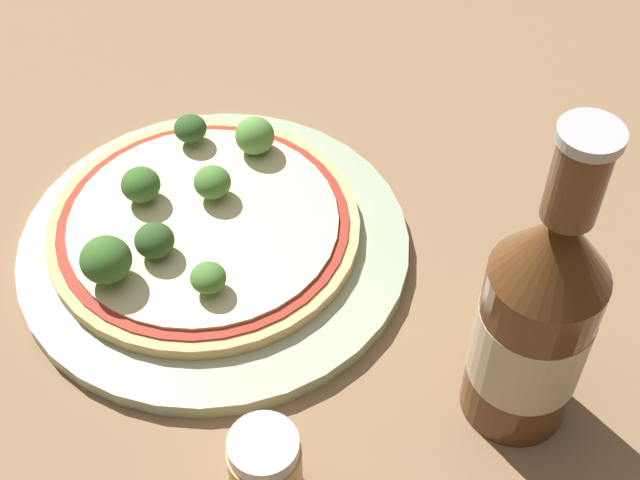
# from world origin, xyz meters

# --- Properties ---
(ground_plane) EXTENTS (3.00, 3.00, 0.00)m
(ground_plane) POSITION_xyz_m (0.00, 0.00, 0.00)
(ground_plane) COLOR #846647
(plate) EXTENTS (0.28, 0.28, 0.01)m
(plate) POSITION_xyz_m (0.00, 0.00, 0.01)
(plate) COLOR #A3B293
(plate) RESTS_ON ground_plane
(pizza) EXTENTS (0.22, 0.22, 0.01)m
(pizza) POSITION_xyz_m (-0.01, 0.00, 0.02)
(pizza) COLOR tan
(pizza) RESTS_ON plate
(broccoli_floret_0) EXTENTS (0.03, 0.03, 0.03)m
(broccoli_floret_0) POSITION_xyz_m (-0.01, -0.08, 0.04)
(broccoli_floret_0) COLOR #7A9E5B
(broccoli_floret_0) RESTS_ON pizza
(broccoli_floret_1) EXTENTS (0.02, 0.02, 0.02)m
(broccoli_floret_1) POSITION_xyz_m (0.04, -0.04, 0.04)
(broccoli_floret_1) COLOR #7A9E5B
(broccoli_floret_1) RESTS_ON pizza
(broccoli_floret_2) EXTENTS (0.03, 0.03, 0.02)m
(broccoli_floret_2) POSITION_xyz_m (-0.02, 0.02, 0.04)
(broccoli_floret_2) COLOR #7A9E5B
(broccoli_floret_2) RESTS_ON pizza
(broccoli_floret_3) EXTENTS (0.03, 0.03, 0.02)m
(broccoli_floret_3) POSITION_xyz_m (-0.01, -0.04, 0.04)
(broccoli_floret_3) COLOR #7A9E5B
(broccoli_floret_3) RESTS_ON pizza
(broccoli_floret_4) EXTENTS (0.02, 0.02, 0.02)m
(broccoli_floret_4) POSITION_xyz_m (-0.08, 0.05, 0.04)
(broccoli_floret_4) COLOR #7A9E5B
(broccoli_floret_4) RESTS_ON pizza
(broccoli_floret_5) EXTENTS (0.03, 0.03, 0.03)m
(broccoli_floret_5) POSITION_xyz_m (-0.06, -0.02, 0.04)
(broccoli_floret_5) COLOR #7A9E5B
(broccoli_floret_5) RESTS_ON pizza
(broccoli_floret_6) EXTENTS (0.03, 0.03, 0.03)m
(broccoli_floret_6) POSITION_xyz_m (-0.04, 0.07, 0.04)
(broccoli_floret_6) COLOR #7A9E5B
(broccoli_floret_6) RESTS_ON pizza
(beer_bottle) EXTENTS (0.07, 0.07, 0.22)m
(beer_bottle) POSITION_xyz_m (0.23, 0.05, 0.08)
(beer_bottle) COLOR #563319
(beer_bottle) RESTS_ON ground_plane
(pepper_shaker) EXTENTS (0.04, 0.04, 0.06)m
(pepper_shaker) POSITION_xyz_m (0.16, -0.10, 0.03)
(pepper_shaker) COLOR tan
(pepper_shaker) RESTS_ON ground_plane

